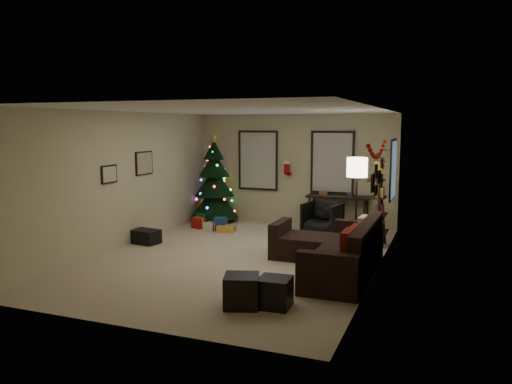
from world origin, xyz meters
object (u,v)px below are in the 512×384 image
christmas_tree (214,185)px  desk (338,200)px  bookshelf (380,209)px  desk_chair (322,218)px  sofa (336,253)px

christmas_tree → desk: christmas_tree is taller
christmas_tree → bookshelf: size_ratio=1.45×
christmas_tree → desk: 3.12m
christmas_tree → desk_chair: 2.96m
desk_chair → bookshelf: bearing=-18.2°
christmas_tree → sofa: christmas_tree is taller
desk → bookshelf: size_ratio=0.94×
desk_chair → desk: bearing=81.2°
bookshelf → sofa: bearing=-103.1°
christmas_tree → desk: size_ratio=1.54×
desk → desk_chair: size_ratio=2.03×
desk_chair → bookshelf: bookshelf is taller
christmas_tree → bookshelf: 4.38m
sofa → desk_chair: size_ratio=3.83×
christmas_tree → bookshelf: christmas_tree is taller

